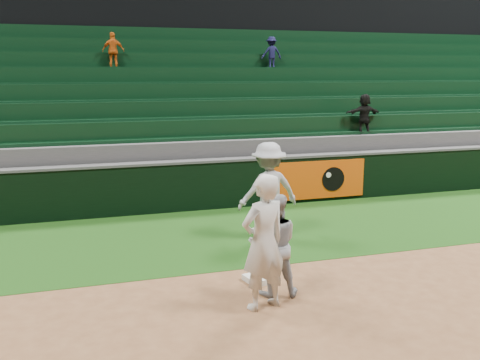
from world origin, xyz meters
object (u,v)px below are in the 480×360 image
object	(u,v)px
first_base	(259,279)
first_baseman	(264,242)
base_coach	(268,191)
baserunner	(274,245)

from	to	relation	value
first_base	first_baseman	world-z (taller)	first_baseman
first_base	base_coach	distance (m)	2.55
first_baseman	baserunner	size ratio (longest dim) A/B	1.25
first_baseman	base_coach	xyz separation A→B (m)	(1.21, 3.12, 0.00)
first_baseman	baserunner	bearing A→B (deg)	-144.50
first_baseman	base_coach	bearing A→B (deg)	-128.30
baserunner	base_coach	xyz separation A→B (m)	(0.90, 2.72, 0.20)
first_base	first_baseman	bearing A→B (deg)	-105.94
first_base	first_baseman	size ratio (longest dim) A/B	0.21
first_baseman	baserunner	distance (m)	0.55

